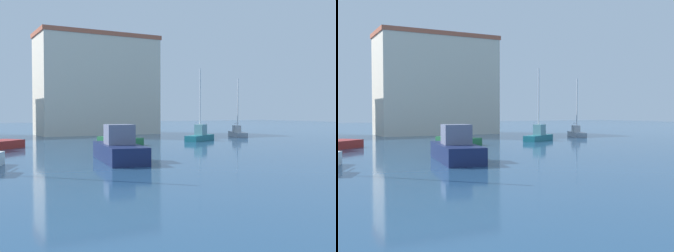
# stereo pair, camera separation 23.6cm
# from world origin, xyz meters

# --- Properties ---
(water) EXTENTS (160.00, 160.00, 0.00)m
(water) POSITION_xyz_m (15.00, 20.00, 0.00)
(water) COLOR navy
(water) RESTS_ON ground
(sailboat_teal_far_left) EXTENTS (4.20, 3.31, 6.73)m
(sailboat_teal_far_left) POSITION_xyz_m (23.76, 27.18, 0.54)
(sailboat_teal_far_left) COLOR #1E707A
(sailboat_teal_far_left) RESTS_ON water
(sailboat_grey_mid_harbor) EXTENTS (2.70, 4.32, 6.28)m
(sailboat_grey_mid_harbor) POSITION_xyz_m (30.67, 30.43, 0.46)
(sailboat_grey_mid_harbor) COLOR gray
(sailboat_grey_mid_harbor) RESTS_ON water
(motorboat_navy_far_right) EXTENTS (2.89, 6.08, 2.02)m
(motorboat_navy_far_right) POSITION_xyz_m (11.06, 15.73, 0.66)
(motorboat_navy_far_right) COLOR #19234C
(motorboat_navy_far_right) RESTS_ON water
(motorboat_green_distant_north) EXTENTS (2.64, 4.64, 1.35)m
(motorboat_green_distant_north) POSITION_xyz_m (15.50, 26.52, 0.44)
(motorboat_green_distant_north) COLOR #28703D
(motorboat_green_distant_north) RESTS_ON water
(waterfront_apartments) EXTENTS (14.13, 6.58, 11.87)m
(waterfront_apartments) POSITION_xyz_m (19.01, 42.61, 5.94)
(waterfront_apartments) COLOR beige
(waterfront_apartments) RESTS_ON ground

